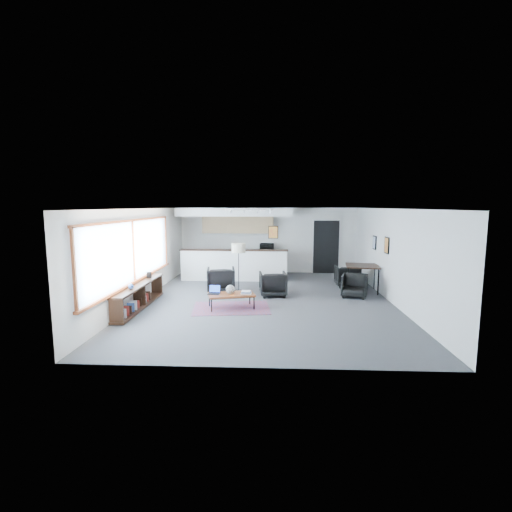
{
  "coord_description": "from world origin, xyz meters",
  "views": [
    {
      "loc": [
        0.22,
        -10.35,
        2.68
      ],
      "look_at": [
        -0.3,
        0.4,
        1.22
      ],
      "focal_mm": 26.0,
      "sensor_mm": 36.0,
      "label": 1
    }
  ],
  "objects_px": {
    "dining_chair_near": "(354,286)",
    "microwave": "(267,246)",
    "dining_table": "(362,267)",
    "armchair_left": "(221,279)",
    "floor_lamp": "(238,250)",
    "dining_chair_far": "(347,277)",
    "ceramic_pot": "(230,289)",
    "book_stack": "(246,292)",
    "armchair_right": "(273,283)",
    "coffee_table": "(231,295)",
    "laptop": "(214,291)"
  },
  "relations": [
    {
      "from": "laptop",
      "to": "floor_lamp",
      "type": "distance_m",
      "value": 2.21
    },
    {
      "from": "laptop",
      "to": "armchair_right",
      "type": "bearing_deg",
      "value": 47.2
    },
    {
      "from": "ceramic_pot",
      "to": "dining_table",
      "type": "xyz_separation_m",
      "value": [
        3.9,
        2.17,
        0.25
      ]
    },
    {
      "from": "dining_chair_near",
      "to": "microwave",
      "type": "relative_size",
      "value": 1.24
    },
    {
      "from": "armchair_left",
      "to": "floor_lamp",
      "type": "bearing_deg",
      "value": -165.54
    },
    {
      "from": "coffee_table",
      "to": "armchair_left",
      "type": "relative_size",
      "value": 1.53
    },
    {
      "from": "dining_chair_far",
      "to": "ceramic_pot",
      "type": "bearing_deg",
      "value": 37.34
    },
    {
      "from": "laptop",
      "to": "book_stack",
      "type": "bearing_deg",
      "value": 4.7
    },
    {
      "from": "armchair_left",
      "to": "floor_lamp",
      "type": "relative_size",
      "value": 0.57
    },
    {
      "from": "armchair_right",
      "to": "floor_lamp",
      "type": "height_order",
      "value": "floor_lamp"
    },
    {
      "from": "armchair_left",
      "to": "dining_chair_near",
      "type": "bearing_deg",
      "value": 166.43
    },
    {
      "from": "microwave",
      "to": "coffee_table",
      "type": "bearing_deg",
      "value": -90.3
    },
    {
      "from": "dining_table",
      "to": "book_stack",
      "type": "bearing_deg",
      "value": -148.49
    },
    {
      "from": "dining_table",
      "to": "dining_chair_near",
      "type": "distance_m",
      "value": 0.97
    },
    {
      "from": "book_stack",
      "to": "microwave",
      "type": "relative_size",
      "value": 0.55
    },
    {
      "from": "laptop",
      "to": "armchair_right",
      "type": "relative_size",
      "value": 0.41
    },
    {
      "from": "ceramic_pot",
      "to": "floor_lamp",
      "type": "xyz_separation_m",
      "value": [
        0.03,
        2.01,
        0.81
      ]
    },
    {
      "from": "coffee_table",
      "to": "dining_chair_far",
      "type": "distance_m",
      "value": 4.54
    },
    {
      "from": "coffee_table",
      "to": "microwave",
      "type": "relative_size",
      "value": 2.59
    },
    {
      "from": "floor_lamp",
      "to": "microwave",
      "type": "xyz_separation_m",
      "value": [
        0.82,
        3.07,
        -0.21
      ]
    },
    {
      "from": "coffee_table",
      "to": "book_stack",
      "type": "bearing_deg",
      "value": -14.2
    },
    {
      "from": "armchair_left",
      "to": "microwave",
      "type": "bearing_deg",
      "value": -120.47
    },
    {
      "from": "floor_lamp",
      "to": "dining_table",
      "type": "xyz_separation_m",
      "value": [
        3.88,
        0.16,
        -0.55
      ]
    },
    {
      "from": "coffee_table",
      "to": "dining_chair_near",
      "type": "bearing_deg",
      "value": 6.32
    },
    {
      "from": "coffee_table",
      "to": "book_stack",
      "type": "relative_size",
      "value": 4.67
    },
    {
      "from": "book_stack",
      "to": "microwave",
      "type": "bearing_deg",
      "value": 85.04
    },
    {
      "from": "book_stack",
      "to": "armchair_right",
      "type": "xyz_separation_m",
      "value": [
        0.7,
        1.41,
        -0.03
      ]
    },
    {
      "from": "book_stack",
      "to": "dining_chair_near",
      "type": "relative_size",
      "value": 0.45
    },
    {
      "from": "book_stack",
      "to": "microwave",
      "type": "xyz_separation_m",
      "value": [
        0.44,
        5.05,
        0.67
      ]
    },
    {
      "from": "armchair_right",
      "to": "armchair_left",
      "type": "bearing_deg",
      "value": -18.76
    },
    {
      "from": "book_stack",
      "to": "dining_table",
      "type": "distance_m",
      "value": 4.11
    },
    {
      "from": "floor_lamp",
      "to": "dining_chair_far",
      "type": "height_order",
      "value": "floor_lamp"
    },
    {
      "from": "armchair_left",
      "to": "armchair_right",
      "type": "xyz_separation_m",
      "value": [
        1.61,
        -0.35,
        -0.03
      ]
    },
    {
      "from": "ceramic_pot",
      "to": "laptop",
      "type": "bearing_deg",
      "value": 176.36
    },
    {
      "from": "armchair_right",
      "to": "dining_chair_near",
      "type": "xyz_separation_m",
      "value": [
        2.4,
        -0.03,
        -0.08
      ]
    },
    {
      "from": "floor_lamp",
      "to": "dining_chair_near",
      "type": "xyz_separation_m",
      "value": [
        3.49,
        -0.6,
        -1.0
      ]
    },
    {
      "from": "floor_lamp",
      "to": "microwave",
      "type": "relative_size",
      "value": 2.97
    },
    {
      "from": "floor_lamp",
      "to": "laptop",
      "type": "bearing_deg",
      "value": -102.94
    },
    {
      "from": "armchair_right",
      "to": "dining_table",
      "type": "relative_size",
      "value": 0.71
    },
    {
      "from": "dining_table",
      "to": "microwave",
      "type": "distance_m",
      "value": 4.23
    },
    {
      "from": "armchair_right",
      "to": "dining_chair_far",
      "type": "distance_m",
      "value": 2.84
    },
    {
      "from": "ceramic_pot",
      "to": "dining_table",
      "type": "distance_m",
      "value": 4.47
    },
    {
      "from": "dining_chair_far",
      "to": "floor_lamp",
      "type": "bearing_deg",
      "value": 12.1
    },
    {
      "from": "laptop",
      "to": "coffee_table",
      "type": "bearing_deg",
      "value": 3.82
    },
    {
      "from": "laptop",
      "to": "microwave",
      "type": "height_order",
      "value": "microwave"
    },
    {
      "from": "armchair_right",
      "to": "microwave",
      "type": "distance_m",
      "value": 3.71
    },
    {
      "from": "armchair_right",
      "to": "floor_lamp",
      "type": "relative_size",
      "value": 0.53
    },
    {
      "from": "armchair_left",
      "to": "armchair_right",
      "type": "height_order",
      "value": "armchair_left"
    },
    {
      "from": "armchair_right",
      "to": "dining_table",
      "type": "height_order",
      "value": "dining_table"
    },
    {
      "from": "book_stack",
      "to": "dining_chair_far",
      "type": "xyz_separation_m",
      "value": [
        3.17,
        2.81,
        -0.1
      ]
    }
  ]
}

